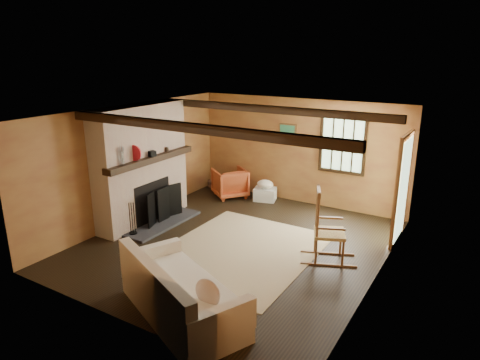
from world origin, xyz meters
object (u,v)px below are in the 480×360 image
Objects in this scene: fireplace at (143,169)px; sofa at (178,297)px; rocking_chair at (327,230)px; laundry_basket at (265,194)px; armchair at (230,183)px.

sofa is (2.75, -2.29, -0.80)m from fireplace.
fireplace reaches higher than sofa.
rocking_chair reaches higher than sofa.
sofa is 4.54× the size of laundry_basket.
rocking_chair is 1.68× the size of armchair.
rocking_chair is 3.15m from laundry_basket.
fireplace is at bearing 20.26° from armchair.
fireplace is 4.80× the size of laundry_basket.
fireplace reaches higher than rocking_chair.
fireplace reaches higher than armchair.
sofa reaches higher than laundry_basket.
fireplace is 3.01m from laundry_basket.
armchair is (-0.87, -0.18, 0.19)m from laundry_basket.
rocking_chair is 0.56× the size of sofa.
laundry_basket is 0.66× the size of armchair.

